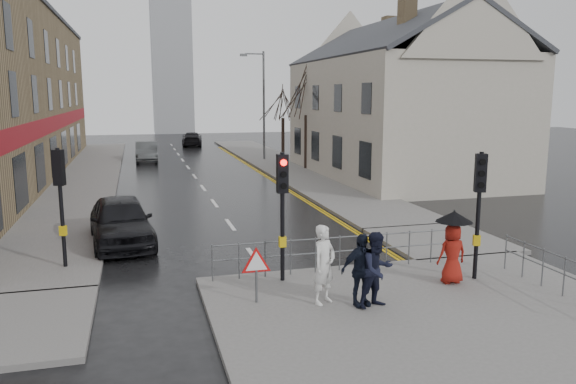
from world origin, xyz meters
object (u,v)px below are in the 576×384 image
pedestrian_b (377,270)px  car_parked (121,221)px  pedestrian_a (324,265)px  pedestrian_with_umbrella (453,243)px  pedestrian_d (361,270)px  car_mid (147,152)px

pedestrian_b → car_parked: size_ratio=0.37×
pedestrian_a → pedestrian_with_umbrella: pedestrian_with_umbrella is taller
pedestrian_with_umbrella → car_parked: (-8.40, 6.72, -0.40)m
pedestrian_a → pedestrian_b: pedestrian_a is taller
pedestrian_b → car_parked: pedestrian_b is taller
pedestrian_d → car_mid: (-4.15, 31.83, -0.26)m
pedestrian_a → car_mid: 31.65m
pedestrian_b → pedestrian_a: bearing=137.0°
car_mid → pedestrian_d: bearing=-81.5°
car_mid → pedestrian_b: bearing=-80.9°
pedestrian_d → car_mid: 32.10m
pedestrian_with_umbrella → car_parked: bearing=141.4°
pedestrian_with_umbrella → car_mid: bearing=102.8°
pedestrian_a → pedestrian_d: bearing=-58.0°
pedestrian_with_umbrella → car_mid: (-7.06, 30.97, -0.48)m
pedestrian_a → pedestrian_b: bearing=-59.3°
car_mid → car_parked: bearing=-92.1°
pedestrian_with_umbrella → car_mid: size_ratio=0.42×
pedestrian_b → pedestrian_with_umbrella: 2.79m
pedestrian_d → car_mid: pedestrian_d is taller
pedestrian_with_umbrella → car_mid: 31.77m
pedestrian_b → car_mid: 32.33m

